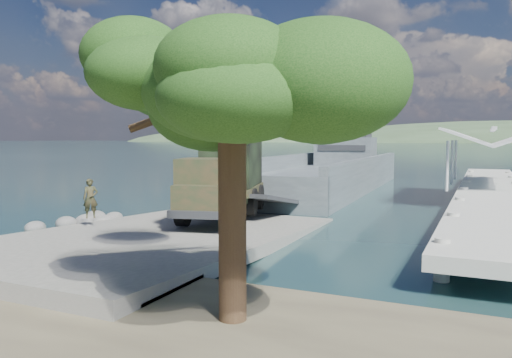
% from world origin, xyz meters
% --- Properties ---
extents(ground, '(1400.00, 1400.00, 0.00)m').
position_xyz_m(ground, '(0.00, 0.00, 0.00)').
color(ground, '#1A3B40').
rests_on(ground, ground).
extents(boat_ramp, '(10.00, 18.00, 0.50)m').
position_xyz_m(boat_ramp, '(0.00, -1.00, 0.25)').
color(boat_ramp, slate).
rests_on(boat_ramp, ground).
extents(shoreline_rocks, '(3.20, 5.60, 0.90)m').
position_xyz_m(shoreline_rocks, '(-6.20, 0.50, 0.00)').
color(shoreline_rocks, '#545452').
rests_on(shoreline_rocks, ground).
extents(pier, '(6.40, 44.00, 6.10)m').
position_xyz_m(pier, '(13.00, 18.77, 1.60)').
color(pier, '#B5B5AA').
rests_on(pier, ground).
extents(landing_craft, '(9.93, 35.16, 10.36)m').
position_xyz_m(landing_craft, '(-0.60, 23.63, 0.85)').
color(landing_craft, '#464F53').
rests_on(landing_craft, ground).
extents(military_truck, '(5.00, 9.51, 4.23)m').
position_xyz_m(military_truck, '(0.36, 4.09, 2.61)').
color(military_truck, black).
rests_on(military_truck, boat_ramp).
extents(soldier, '(0.78, 0.78, 1.82)m').
position_xyz_m(soldier, '(-3.84, -1.17, 1.41)').
color(soldier, '#1E311B').
rests_on(soldier, boat_ramp).
extents(overhang_tree, '(8.06, 7.42, 7.31)m').
position_xyz_m(overhang_tree, '(6.85, -8.25, 5.86)').
color(overhang_tree, '#321E14').
rests_on(overhang_tree, ground).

